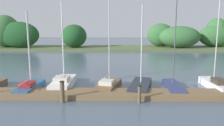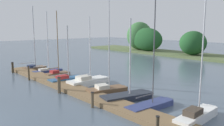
{
  "view_description": "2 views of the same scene",
  "coord_description": "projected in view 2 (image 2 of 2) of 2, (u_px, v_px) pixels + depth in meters",
  "views": [
    {
      "loc": [
        0.93,
        -5.48,
        4.76
      ],
      "look_at": [
        0.63,
        10.1,
        2.07
      ],
      "focal_mm": 35.93,
      "sensor_mm": 36.0,
      "label": 1
    },
    {
      "loc": [
        14.78,
        -1.5,
        5.55
      ],
      "look_at": [
        0.59,
        10.99,
        2.57
      ],
      "focal_mm": 37.2,
      "sensor_mm": 36.0,
      "label": 2
    }
  ],
  "objects": [
    {
      "name": "mooring_piling_2",
      "position": [
        59.0,
        85.0,
        19.47
      ],
      "size": [
        0.31,
        0.31,
        1.36
      ],
      "color": "brown",
      "rests_on": "ground"
    },
    {
      "name": "sailboat_2",
      "position": [
        58.0,
        73.0,
        26.08
      ],
      "size": [
        1.12,
        2.81,
        7.27
      ],
      "rotation": [
        0.0,
        0.0,
        1.56
      ],
      "color": "brown",
      "rests_on": "ground"
    },
    {
      "name": "dock_pier",
      "position": [
        87.0,
        94.0,
        18.58
      ],
      "size": [
        30.66,
        1.8,
        0.35
      ],
      "color": "brown",
      "rests_on": "ground"
    },
    {
      "name": "mooring_piling_0",
      "position": [
        13.0,
        67.0,
        27.96
      ],
      "size": [
        0.29,
        0.29,
        1.32
      ],
      "color": "#3D3323",
      "rests_on": "ground"
    },
    {
      "name": "sailboat_6",
      "position": [
        129.0,
        96.0,
        17.74
      ],
      "size": [
        2.2,
        4.37,
        6.17
      ],
      "rotation": [
        0.0,
        0.0,
        1.34
      ],
      "color": "#232833",
      "rests_on": "ground"
    },
    {
      "name": "sailboat_3",
      "position": [
        67.0,
        79.0,
        23.36
      ],
      "size": [
        1.23,
        3.83,
        5.66
      ],
      "rotation": [
        0.0,
        0.0,
        1.55
      ],
      "color": "#285684",
      "rests_on": "ground"
    },
    {
      "name": "mooring_piling_4",
      "position": [
        157.0,
        125.0,
        11.99
      ],
      "size": [
        0.22,
        0.22,
        1.01
      ],
      "color": "#3D3323",
      "rests_on": "ground"
    },
    {
      "name": "mooring_piling_1",
      "position": [
        29.0,
        73.0,
        24.07
      ],
      "size": [
        0.19,
        0.19,
        1.52
      ],
      "color": "#4C3D28",
      "rests_on": "ground"
    },
    {
      "name": "sailboat_5",
      "position": [
        108.0,
        89.0,
        19.44
      ],
      "size": [
        2.04,
        3.61,
        8.23
      ],
      "rotation": [
        0.0,
        0.0,
        1.32
      ],
      "color": "brown",
      "rests_on": "ground"
    },
    {
      "name": "sailboat_7",
      "position": [
        151.0,
        104.0,
        15.87
      ],
      "size": [
        1.31,
        4.06,
        8.07
      ],
      "rotation": [
        0.0,
        0.0,
        1.52
      ],
      "color": "navy",
      "rests_on": "ground"
    },
    {
      "name": "sailboat_8",
      "position": [
        197.0,
        115.0,
        13.71
      ],
      "size": [
        1.16,
        4.13,
        7.75
      ],
      "rotation": [
        0.0,
        0.0,
        1.62
      ],
      "color": "white",
      "rests_on": "ground"
    },
    {
      "name": "sailboat_0",
      "position": [
        35.0,
        67.0,
        29.89
      ],
      "size": [
        1.29,
        3.45,
        8.06
      ],
      "rotation": [
        0.0,
        0.0,
        1.57
      ],
      "color": "brown",
      "rests_on": "ground"
    },
    {
      "name": "mooring_piling_3",
      "position": [
        92.0,
        100.0,
        15.97
      ],
      "size": [
        0.23,
        0.23,
        1.11
      ],
      "color": "brown",
      "rests_on": "ground"
    },
    {
      "name": "sailboat_4",
      "position": [
        89.0,
        81.0,
        22.45
      ],
      "size": [
        1.42,
        4.35,
        6.47
      ],
      "rotation": [
        0.0,
        0.0,
        1.58
      ],
      "color": "white",
      "rests_on": "ground"
    },
    {
      "name": "sailboat_1",
      "position": [
        48.0,
        70.0,
        28.03
      ],
      "size": [
        0.97,
        3.7,
        7.3
      ],
      "rotation": [
        0.0,
        0.0,
        1.56
      ],
      "color": "navy",
      "rests_on": "ground"
    }
  ]
}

